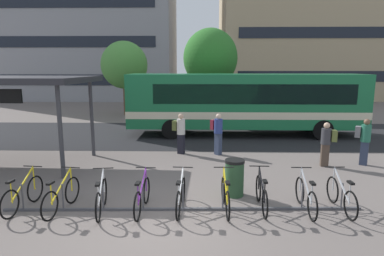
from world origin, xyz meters
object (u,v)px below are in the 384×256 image
(parked_bicycle_black_6, at_px, (261,195))
(street_tree_0, at_px, (124,65))
(commuter_grey_pack_1, at_px, (364,138))
(parked_bicycle_white_4, at_px, (181,196))
(parked_bicycle_purple_3, at_px, (142,197))
(street_tree_1, at_px, (210,58))
(parked_bicycle_silver_8, at_px, (341,196))
(commuter_olive_pack_2, at_px, (180,131))
(parked_bicycle_white_2, at_px, (101,198))
(city_bus, at_px, (243,102))
(trash_bin, at_px, (234,178))
(commuter_olive_pack_0, at_px, (327,141))
(parked_bicycle_yellow_1, at_px, (62,196))
(parked_bicycle_silver_7, at_px, (306,197))
(parked_bicycle_yellow_0, at_px, (23,195))
(parked_bicycle_yellow_5, at_px, (225,196))
(commuter_maroon_pack_3, at_px, (218,131))

(parked_bicycle_black_6, relative_size, street_tree_0, 0.32)
(commuter_grey_pack_1, bearing_deg, parked_bicycle_white_4, -116.45)
(parked_bicycle_purple_3, distance_m, street_tree_1, 14.15)
(parked_bicycle_silver_8, bearing_deg, commuter_olive_pack_2, 37.29)
(parked_bicycle_white_2, distance_m, parked_bicycle_black_6, 3.98)
(street_tree_1, bearing_deg, parked_bicycle_black_6, -86.14)
(commuter_olive_pack_2, bearing_deg, street_tree_1, 105.07)
(city_bus, bearing_deg, trash_bin, 81.48)
(city_bus, bearing_deg, commuter_olive_pack_2, 52.12)
(commuter_olive_pack_0, relative_size, commuter_olive_pack_2, 0.96)
(street_tree_0, bearing_deg, parked_bicycle_purple_3, -76.10)
(commuter_olive_pack_2, bearing_deg, parked_bicycle_black_6, -40.89)
(city_bus, xyz_separation_m, parked_bicycle_yellow_1, (-5.70, -9.54, -1.39))
(parked_bicycle_silver_7, height_order, commuter_olive_pack_2, commuter_olive_pack_2)
(parked_bicycle_yellow_1, bearing_deg, city_bus, -22.68)
(commuter_grey_pack_1, bearing_deg, parked_bicycle_silver_7, -98.53)
(commuter_grey_pack_1, relative_size, street_tree_1, 0.29)
(city_bus, xyz_separation_m, commuter_olive_pack_2, (-3.08, -3.91, -0.81))
(parked_bicycle_yellow_0, relative_size, parked_bicycle_silver_7, 1.00)
(parked_bicycle_white_2, xyz_separation_m, parked_bicycle_silver_7, (5.04, 0.18, 0.00))
(parked_bicycle_yellow_5, height_order, street_tree_0, street_tree_0)
(commuter_grey_pack_1, bearing_deg, parked_bicycle_yellow_5, -111.54)
(parked_bicycle_yellow_1, distance_m, parked_bicycle_purple_3, 2.00)
(parked_bicycle_purple_3, bearing_deg, commuter_olive_pack_0, -53.89)
(city_bus, height_order, street_tree_0, street_tree_0)
(parked_bicycle_yellow_1, distance_m, commuter_grey_pack_1, 10.31)
(parked_bicycle_yellow_5, xyz_separation_m, commuter_maroon_pack_3, (0.09, 5.41, 0.60))
(parked_bicycle_yellow_5, xyz_separation_m, parked_bicycle_silver_7, (1.99, 0.03, 0.00))
(parked_bicycle_yellow_0, relative_size, parked_bicycle_yellow_1, 1.00)
(parked_bicycle_yellow_5, bearing_deg, parked_bicycle_black_6, -84.17)
(parked_bicycle_purple_3, height_order, commuter_olive_pack_2, commuter_olive_pack_2)
(parked_bicycle_purple_3, xyz_separation_m, commuter_maroon_pack_3, (2.15, 5.49, 0.60))
(parked_bicycle_yellow_0, xyz_separation_m, parked_bicycle_silver_8, (7.95, 0.12, 0.00))
(parked_bicycle_silver_8, bearing_deg, city_bus, 6.39)
(parked_bicycle_yellow_1, bearing_deg, parked_bicycle_black_6, -79.23)
(city_bus, xyz_separation_m, parked_bicycle_yellow_5, (-1.63, -9.43, -1.39))
(parked_bicycle_silver_8, relative_size, street_tree_1, 0.29)
(parked_bicycle_silver_8, relative_size, commuter_olive_pack_2, 1.03)
(parked_bicycle_white_4, relative_size, trash_bin, 1.67)
(city_bus, bearing_deg, street_tree_1, -67.59)
(trash_bin, bearing_deg, parked_bicycle_silver_7, -30.90)
(parked_bicycle_black_6, relative_size, parked_bicycle_silver_8, 1.00)
(parked_bicycle_purple_3, bearing_deg, parked_bicycle_silver_7, -85.83)
(parked_bicycle_yellow_5, bearing_deg, trash_bin, -19.41)
(street_tree_0, bearing_deg, commuter_olive_pack_2, -66.99)
(commuter_grey_pack_1, relative_size, trash_bin, 1.66)
(parked_bicycle_purple_3, xyz_separation_m, parked_bicycle_black_6, (2.97, 0.20, 0.00))
(parked_bicycle_silver_7, xyz_separation_m, street_tree_1, (-1.97, 13.40, 3.71))
(parked_bicycle_silver_8, distance_m, commuter_grey_pack_1, 4.73)
(parked_bicycle_purple_3, height_order, commuter_olive_pack_0, commuter_olive_pack_0)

